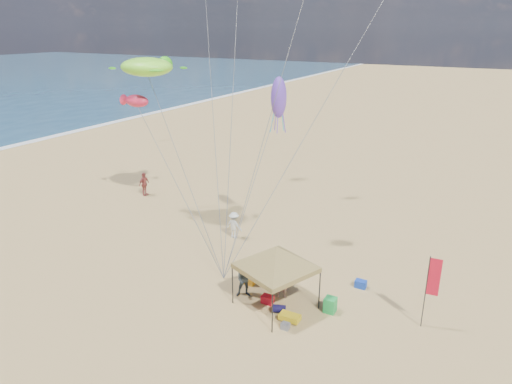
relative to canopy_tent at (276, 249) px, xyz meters
The scene contains 18 objects.
ground 4.09m from the canopy_tent, behind, with size 280.00×280.00×0.00m, color tan.
canopy_tent is the anchor object (origin of this frame).
feather_flag 6.57m from the canopy_tent, 14.37° to the left, with size 0.51×0.08×3.35m.
cooler_red 2.74m from the canopy_tent, behind, with size 0.54×0.38×0.38m, color red.
cooler_blue 5.28m from the canopy_tent, 49.19° to the left, with size 0.54×0.38×0.38m, color #153BAF.
bag_navy 2.77m from the canopy_tent, 46.12° to the right, with size 0.36×0.36×0.60m, color #100C38.
bag_orange 4.95m from the canopy_tent, 120.93° to the left, with size 0.36×0.36×0.60m, color #C47B0A.
chair_green 3.55m from the canopy_tent, 17.91° to the left, with size 0.50×0.50×0.70m, color green.
chair_yellow 3.41m from the canopy_tent, 149.59° to the left, with size 0.50×0.50×0.70m, color #FFA71C.
crate_grey 3.28m from the canopy_tent, 49.66° to the right, with size 0.34×0.30×0.28m, color slate.
beach_cart 3.00m from the canopy_tent, 35.01° to the right, with size 0.90×0.50×0.24m, color yellow.
person_near_a 2.20m from the canopy_tent, 94.78° to the left, with size 0.61×0.40×1.68m, color #A97A60.
person_near_b 2.59m from the canopy_tent, behind, with size 0.87×0.68×1.79m, color #354148.
person_near_c 7.87m from the canopy_tent, 135.63° to the left, with size 1.07×0.61×1.66m, color silver.
person_far_a 17.57m from the canopy_tent, 150.93° to the left, with size 1.04×0.43×1.78m, color #9C413C.
turtle_kite 15.13m from the canopy_tent, 153.09° to the left, with size 3.44×2.75×1.15m, color #87FF31.
fish_kite 15.18m from the canopy_tent, 154.93° to the left, with size 1.78×0.89×0.79m, color #EB254B.
squid_kite 9.00m from the canopy_tent, 115.96° to the left, with size 0.86×0.86×2.23m, color #663CC2.
Camera 1 is at (10.93, -16.93, 12.15)m, focal length 32.74 mm.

